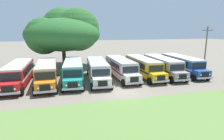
{
  "coord_description": "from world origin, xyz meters",
  "views": [
    {
      "loc": [
        -6.63,
        -19.99,
        7.17
      ],
      "look_at": [
        0.0,
        5.16,
        1.6
      ],
      "focal_mm": 30.24,
      "sensor_mm": 36.0,
      "label": 1
    }
  ],
  "objects_px": {
    "parked_bus_slot_5": "(143,66)",
    "parked_bus_slot_7": "(182,64)",
    "parked_bus_slot_1": "(47,72)",
    "parked_bus_slot_4": "(121,67)",
    "parked_bus_slot_3": "(97,69)",
    "utility_pole": "(206,49)",
    "parked_bus_slot_0": "(19,73)",
    "broad_shade_tree": "(64,32)",
    "parked_bus_slot_2": "(73,70)",
    "parked_bus_slot_6": "(163,65)"
  },
  "relations": [
    {
      "from": "parked_bus_slot_5",
      "to": "parked_bus_slot_7",
      "type": "distance_m",
      "value": 7.07
    },
    {
      "from": "parked_bus_slot_1",
      "to": "parked_bus_slot_4",
      "type": "xyz_separation_m",
      "value": [
        10.73,
        0.7,
        0.0
      ]
    },
    {
      "from": "parked_bus_slot_3",
      "to": "utility_pole",
      "type": "relative_size",
      "value": 1.42
    },
    {
      "from": "parked_bus_slot_0",
      "to": "parked_bus_slot_4",
      "type": "bearing_deg",
      "value": 91.38
    },
    {
      "from": "parked_bus_slot_0",
      "to": "parked_bus_slot_5",
      "type": "relative_size",
      "value": 1.0
    },
    {
      "from": "parked_bus_slot_5",
      "to": "parked_bus_slot_0",
      "type": "bearing_deg",
      "value": -89.32
    },
    {
      "from": "parked_bus_slot_5",
      "to": "parked_bus_slot_7",
      "type": "bearing_deg",
      "value": 90.66
    },
    {
      "from": "parked_bus_slot_7",
      "to": "parked_bus_slot_3",
      "type": "bearing_deg",
      "value": -84.8
    },
    {
      "from": "utility_pole",
      "to": "parked_bus_slot_1",
      "type": "bearing_deg",
      "value": 178.76
    },
    {
      "from": "parked_bus_slot_3",
      "to": "parked_bus_slot_7",
      "type": "relative_size",
      "value": 1.01
    },
    {
      "from": "parked_bus_slot_3",
      "to": "utility_pole",
      "type": "distance_m",
      "value": 18.0
    },
    {
      "from": "parked_bus_slot_7",
      "to": "broad_shade_tree",
      "type": "bearing_deg",
      "value": -119.1
    },
    {
      "from": "parked_bus_slot_1",
      "to": "parked_bus_slot_7",
      "type": "height_order",
      "value": "same"
    },
    {
      "from": "parked_bus_slot_3",
      "to": "parked_bus_slot_7",
      "type": "bearing_deg",
      "value": 97.16
    },
    {
      "from": "parked_bus_slot_0",
      "to": "parked_bus_slot_2",
      "type": "distance_m",
      "value": 7.13
    },
    {
      "from": "parked_bus_slot_6",
      "to": "broad_shade_tree",
      "type": "xyz_separation_m",
      "value": [
        -14.91,
        11.69,
        5.09
      ]
    },
    {
      "from": "parked_bus_slot_4",
      "to": "broad_shade_tree",
      "type": "height_order",
      "value": "broad_shade_tree"
    },
    {
      "from": "parked_bus_slot_2",
      "to": "broad_shade_tree",
      "type": "height_order",
      "value": "broad_shade_tree"
    },
    {
      "from": "parked_bus_slot_4",
      "to": "parked_bus_slot_2",
      "type": "bearing_deg",
      "value": -86.45
    },
    {
      "from": "parked_bus_slot_4",
      "to": "parked_bus_slot_6",
      "type": "distance_m",
      "value": 6.97
    },
    {
      "from": "parked_bus_slot_3",
      "to": "parked_bus_slot_7",
      "type": "xyz_separation_m",
      "value": [
        14.45,
        0.67,
        0.0
      ]
    },
    {
      "from": "parked_bus_slot_4",
      "to": "parked_bus_slot_6",
      "type": "xyz_separation_m",
      "value": [
        6.96,
        -0.28,
        0.0
      ]
    },
    {
      "from": "parked_bus_slot_3",
      "to": "parked_bus_slot_5",
      "type": "distance_m",
      "value": 7.4
    },
    {
      "from": "parked_bus_slot_0",
      "to": "parked_bus_slot_5",
      "type": "height_order",
      "value": "same"
    },
    {
      "from": "parked_bus_slot_1",
      "to": "parked_bus_slot_7",
      "type": "distance_m",
      "value": 21.43
    },
    {
      "from": "parked_bus_slot_3",
      "to": "parked_bus_slot_4",
      "type": "relative_size",
      "value": 1.01
    },
    {
      "from": "parked_bus_slot_1",
      "to": "broad_shade_tree",
      "type": "height_order",
      "value": "broad_shade_tree"
    },
    {
      "from": "parked_bus_slot_6",
      "to": "broad_shade_tree",
      "type": "distance_m",
      "value": 19.62
    },
    {
      "from": "parked_bus_slot_0",
      "to": "parked_bus_slot_3",
      "type": "height_order",
      "value": "same"
    },
    {
      "from": "parked_bus_slot_4",
      "to": "parked_bus_slot_3",
      "type": "bearing_deg",
      "value": -78.85
    },
    {
      "from": "parked_bus_slot_0",
      "to": "parked_bus_slot_6",
      "type": "bearing_deg",
      "value": 90.18
    },
    {
      "from": "parked_bus_slot_1",
      "to": "broad_shade_tree",
      "type": "distance_m",
      "value": 13.43
    },
    {
      "from": "parked_bus_slot_6",
      "to": "broad_shade_tree",
      "type": "height_order",
      "value": "broad_shade_tree"
    },
    {
      "from": "parked_bus_slot_6",
      "to": "parked_bus_slot_0",
      "type": "bearing_deg",
      "value": -87.57
    },
    {
      "from": "parked_bus_slot_1",
      "to": "broad_shade_tree",
      "type": "bearing_deg",
      "value": 165.34
    },
    {
      "from": "parked_bus_slot_6",
      "to": "utility_pole",
      "type": "distance_m",
      "value": 7.59
    },
    {
      "from": "parked_bus_slot_1",
      "to": "parked_bus_slot_5",
      "type": "bearing_deg",
      "value": 90.49
    },
    {
      "from": "parked_bus_slot_7",
      "to": "utility_pole",
      "type": "height_order",
      "value": "utility_pole"
    },
    {
      "from": "parked_bus_slot_3",
      "to": "broad_shade_tree",
      "type": "distance_m",
      "value": 13.83
    },
    {
      "from": "parked_bus_slot_4",
      "to": "parked_bus_slot_6",
      "type": "relative_size",
      "value": 1.0
    },
    {
      "from": "parked_bus_slot_0",
      "to": "parked_bus_slot_1",
      "type": "bearing_deg",
      "value": 84.28
    },
    {
      "from": "parked_bus_slot_2",
      "to": "parked_bus_slot_6",
      "type": "distance_m",
      "value": 14.13
    },
    {
      "from": "parked_bus_slot_4",
      "to": "utility_pole",
      "type": "distance_m",
      "value": 14.34
    },
    {
      "from": "parked_bus_slot_4",
      "to": "parked_bus_slot_6",
      "type": "bearing_deg",
      "value": 87.72
    },
    {
      "from": "parked_bus_slot_6",
      "to": "parked_bus_slot_3",
      "type": "bearing_deg",
      "value": -85.27
    },
    {
      "from": "parked_bus_slot_0",
      "to": "parked_bus_slot_3",
      "type": "relative_size",
      "value": 0.99
    },
    {
      "from": "parked_bus_slot_3",
      "to": "parked_bus_slot_7",
      "type": "height_order",
      "value": "same"
    },
    {
      "from": "parked_bus_slot_2",
      "to": "parked_bus_slot_6",
      "type": "bearing_deg",
      "value": 95.12
    },
    {
      "from": "parked_bus_slot_0",
      "to": "utility_pole",
      "type": "xyz_separation_m",
      "value": [
        28.35,
        -0.9,
        2.52
      ]
    },
    {
      "from": "parked_bus_slot_2",
      "to": "utility_pole",
      "type": "xyz_separation_m",
      "value": [
        21.22,
        -0.79,
        2.52
      ]
    }
  ]
}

